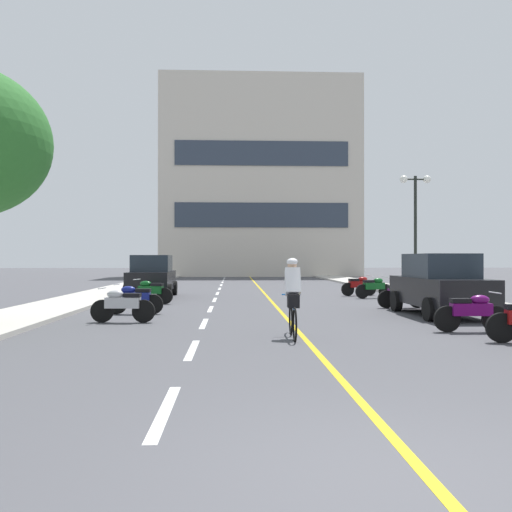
{
  "coord_description": "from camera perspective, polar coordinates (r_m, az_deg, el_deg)",
  "views": [
    {
      "loc": [
        -1.25,
        -4.02,
        1.69
      ],
      "look_at": [
        -0.26,
        19.32,
        1.78
      ],
      "focal_mm": 38.06,
      "sensor_mm": 36.0,
      "label": 1
    }
  ],
  "objects": [
    {
      "name": "motorcycle_4",
      "position": [
        14.67,
        -13.87,
        -4.98
      ],
      "size": [
        1.7,
        0.6,
        0.92
      ],
      "color": "black",
      "rests_on": "ground"
    },
    {
      "name": "office_building",
      "position": [
        53.13,
        0.42,
        8.04
      ],
      "size": [
        18.74,
        7.1,
        18.69
      ],
      "color": "beige",
      "rests_on": "ground"
    },
    {
      "name": "lane_dash_6",
      "position": [
        30.08,
        -3.85,
        -3.45
      ],
      "size": [
        0.14,
        2.2,
        0.01
      ],
      "primitive_type": "cube",
      "color": "silver",
      "rests_on": "ground"
    },
    {
      "name": "curb_right",
      "position": [
        29.31,
        14.37,
        -3.41
      ],
      "size": [
        2.4,
        72.0,
        0.12
      ],
      "primitive_type": "cube",
      "color": "#B7B2A8",
      "rests_on": "ground"
    },
    {
      "name": "lane_dash_8",
      "position": [
        38.06,
        -3.54,
        -2.77
      ],
      "size": [
        0.14,
        2.2,
        0.01
      ],
      "primitive_type": "cube",
      "color": "silver",
      "rests_on": "ground"
    },
    {
      "name": "parked_car_mid",
      "position": [
        23.82,
        -10.87,
        -2.09
      ],
      "size": [
        2.01,
        4.24,
        1.82
      ],
      "color": "black",
      "rests_on": "ground"
    },
    {
      "name": "cyclist_rider",
      "position": [
        11.56,
        3.89,
        -4.2
      ],
      "size": [
        0.42,
        1.77,
        1.71
      ],
      "color": "black",
      "rests_on": "ground"
    },
    {
      "name": "lane_dash_10",
      "position": [
        46.06,
        -3.35,
        -2.33
      ],
      "size": [
        0.14,
        2.2,
        0.01
      ],
      "primitive_type": "cube",
      "color": "silver",
      "rests_on": "ground"
    },
    {
      "name": "ground_plane",
      "position": [
        25.11,
        0.44,
        -4.09
      ],
      "size": [
        140.0,
        140.0,
        0.0
      ],
      "primitive_type": "plane",
      "color": "#47474C"
    },
    {
      "name": "parked_car_near",
      "position": [
        16.82,
        18.76,
        -2.85
      ],
      "size": [
        1.98,
        4.23,
        1.82
      ],
      "color": "black",
      "rests_on": "ground"
    },
    {
      "name": "lane_dash_9",
      "position": [
        42.06,
        -3.44,
        -2.53
      ],
      "size": [
        0.14,
        2.2,
        0.01
      ],
      "primitive_type": "cube",
      "color": "silver",
      "rests_on": "ground"
    },
    {
      "name": "motorcycle_8",
      "position": [
        23.38,
        12.32,
        -3.21
      ],
      "size": [
        1.67,
        0.71,
        0.92
      ],
      "color": "black",
      "rests_on": "ground"
    },
    {
      "name": "lane_dash_1",
      "position": [
        10.19,
        -6.72,
        -9.75
      ],
      "size": [
        0.14,
        2.2,
        0.01
      ],
      "primitive_type": "cube",
      "color": "silver",
      "rests_on": "ground"
    },
    {
      "name": "lane_dash_7",
      "position": [
        34.07,
        -3.68,
        -3.07
      ],
      "size": [
        0.14,
        2.2,
        0.01
      ],
      "primitive_type": "cube",
      "color": "silver",
      "rests_on": "ground"
    },
    {
      "name": "curb_left",
      "position": [
        28.69,
        -14.41,
        -3.48
      ],
      "size": [
        2.4,
        72.0,
        0.12
      ],
      "primitive_type": "cube",
      "color": "#B7B2A8",
      "rests_on": "ground"
    },
    {
      "name": "centre_line_yellow",
      "position": [
        28.11,
        0.65,
        -3.67
      ],
      "size": [
        0.12,
        66.0,
        0.01
      ],
      "primitive_type": "cube",
      "color": "gold",
      "rests_on": "ground"
    },
    {
      "name": "motorcycle_3",
      "position": [
        13.35,
        21.72,
        -5.44
      ],
      "size": [
        1.7,
        0.6,
        0.92
      ],
      "color": "black",
      "rests_on": "ground"
    },
    {
      "name": "lane_dash_2",
      "position": [
        14.14,
        -5.49,
        -7.07
      ],
      "size": [
        0.14,
        2.2,
        0.01
      ],
      "primitive_type": "cube",
      "color": "silver",
      "rests_on": "ground"
    },
    {
      "name": "lane_dash_4",
      "position": [
        22.1,
        -4.37,
        -4.61
      ],
      "size": [
        0.14,
        2.2,
        0.01
      ],
      "primitive_type": "cube",
      "color": "silver",
      "rests_on": "ground"
    },
    {
      "name": "motorcycle_6",
      "position": [
        19.06,
        15.1,
        -3.88
      ],
      "size": [
        1.7,
        0.6,
        0.92
      ],
      "color": "black",
      "rests_on": "ground"
    },
    {
      "name": "motorcycle_5",
      "position": [
        16.74,
        -12.65,
        -4.39
      ],
      "size": [
        1.7,
        0.6,
        0.92
      ],
      "color": "black",
      "rests_on": "ground"
    },
    {
      "name": "lane_dash_0",
      "position": [
        6.29,
        -9.56,
        -15.74
      ],
      "size": [
        0.14,
        2.2,
        0.01
      ],
      "primitive_type": "cube",
      "color": "silver",
      "rests_on": "ground"
    },
    {
      "name": "lane_dash_3",
      "position": [
        18.11,
        -4.81,
        -5.57
      ],
      "size": [
        0.14,
        2.2,
        0.01
      ],
      "primitive_type": "cube",
      "color": "silver",
      "rests_on": "ground"
    },
    {
      "name": "lane_dash_11",
      "position": [
        50.05,
        -3.27,
        -2.17
      ],
      "size": [
        0.14,
        2.2,
        0.01
      ],
      "primitive_type": "cube",
      "color": "silver",
      "rests_on": "ground"
    },
    {
      "name": "street_lamp_mid",
      "position": [
        26.35,
        16.41,
        4.93
      ],
      "size": [
        1.46,
        0.36,
        5.42
      ],
      "color": "black",
      "rests_on": "curb_right"
    },
    {
      "name": "lane_dash_5",
      "position": [
        26.08,
        -4.07,
        -3.94
      ],
      "size": [
        0.14,
        2.2,
        0.01
      ],
      "primitive_type": "cube",
      "color": "silver",
      "rests_on": "ground"
    },
    {
      "name": "motorcycle_7",
      "position": [
        20.43,
        -11.04,
        -3.64
      ],
      "size": [
        1.67,
        0.69,
        0.92
      ],
      "color": "black",
      "rests_on": "ground"
    },
    {
      "name": "motorcycle_9",
      "position": [
        24.83,
        10.78,
        -3.04
      ],
      "size": [
        1.67,
        0.71,
        0.92
      ],
      "color": "black",
      "rests_on": "ground"
    }
  ]
}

